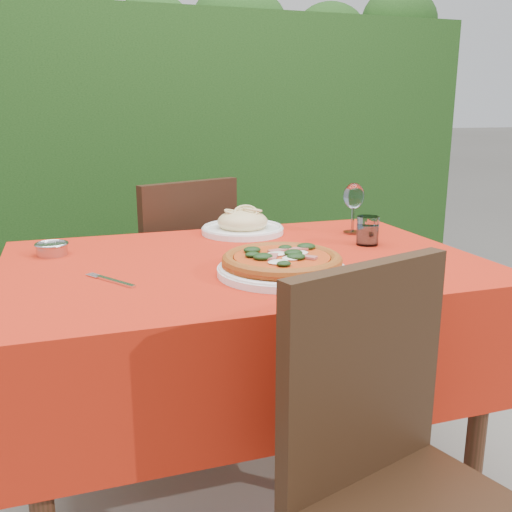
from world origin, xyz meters
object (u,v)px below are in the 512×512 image
object	(u,v)px
water_glass	(368,232)
steel_ramekin	(52,250)
chair_near	(399,471)
pasta_plate	(243,225)
chair_far	(178,277)
pizza_plate	(282,264)
wine_glass	(354,198)
fork	(115,281)

from	to	relation	value
water_glass	steel_ramekin	size ratio (longest dim) A/B	1.03
chair_near	pasta_plate	bearing A→B (deg)	73.00
chair_far	pasta_plate	world-z (taller)	chair_far
pizza_plate	wine_glass	world-z (taller)	wine_glass
chair_near	chair_far	bearing A→B (deg)	79.73
pasta_plate	chair_far	bearing A→B (deg)	113.79
pasta_plate	steel_ramekin	size ratio (longest dim) A/B	3.20
wine_glass	chair_far	bearing A→B (deg)	136.87
pasta_plate	wine_glass	world-z (taller)	wine_glass
pizza_plate	wine_glass	bearing A→B (deg)	44.01
chair_far	water_glass	world-z (taller)	chair_far
chair_far	pizza_plate	xyz separation A→B (m)	(0.11, -0.85, 0.26)
pizza_plate	water_glass	bearing A→B (deg)	31.31
pizza_plate	steel_ramekin	xyz separation A→B (m)	(-0.54, 0.38, -0.01)
pasta_plate	wine_glass	bearing A→B (deg)	-18.25
water_glass	wine_glass	world-z (taller)	wine_glass
chair_far	pasta_plate	xyz separation A→B (m)	(0.16, -0.35, 0.26)
pizza_plate	fork	size ratio (longest dim) A/B	1.81
chair_far	pizza_plate	world-z (taller)	chair_far
fork	wine_glass	bearing A→B (deg)	-11.02
water_glass	fork	distance (m)	0.77
water_glass	steel_ramekin	xyz separation A→B (m)	(-0.90, 0.17, -0.02)
wine_glass	steel_ramekin	size ratio (longest dim) A/B	1.97
chair_near	pasta_plate	distance (m)	1.01
steel_ramekin	wine_glass	bearing A→B (deg)	-0.21
chair_far	pasta_plate	bearing A→B (deg)	92.55
pasta_plate	fork	distance (m)	0.62
chair_far	pizza_plate	size ratio (longest dim) A/B	2.72
chair_far	water_glass	size ratio (longest dim) A/B	10.31
steel_ramekin	pasta_plate	bearing A→B (deg)	10.52
wine_glass	chair_near	bearing A→B (deg)	-111.78
pizza_plate	chair_near	bearing A→B (deg)	-84.04
fork	chair_near	bearing A→B (deg)	-83.42
wine_glass	fork	world-z (taller)	wine_glass
water_glass	fork	world-z (taller)	water_glass
chair_near	chair_far	xyz separation A→B (m)	(-0.16, 1.33, 0.01)
chair_near	fork	world-z (taller)	chair_near
pizza_plate	steel_ramekin	bearing A→B (deg)	144.71
fork	pasta_plate	bearing A→B (deg)	11.07
wine_glass	pizza_plate	bearing A→B (deg)	-135.99
chair_far	steel_ramekin	size ratio (longest dim) A/B	10.61
chair_near	fork	bearing A→B (deg)	112.64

